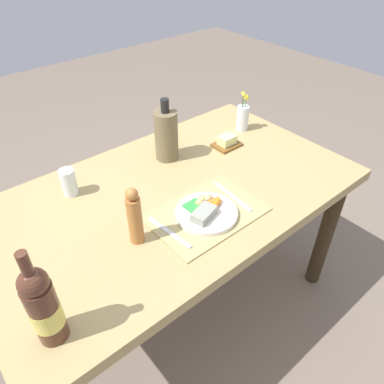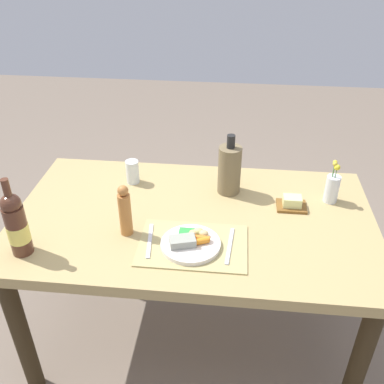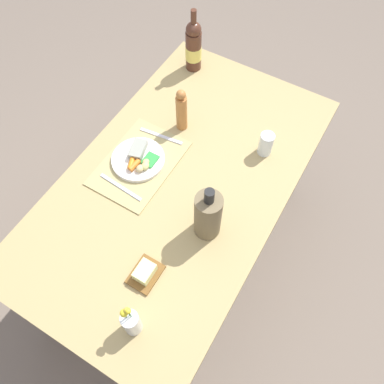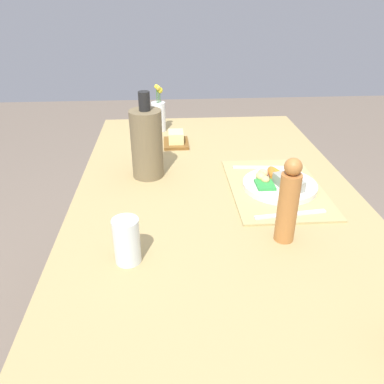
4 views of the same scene
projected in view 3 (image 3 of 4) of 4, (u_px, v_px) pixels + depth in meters
ground_plane at (182, 248)px, 2.34m from camera, size 8.00×8.00×0.00m
dining_table at (179, 191)px, 1.77m from camera, size 1.55×0.89×0.76m
placemat at (139, 163)px, 1.73m from camera, size 0.43×0.29×0.01m
dinner_plate at (139, 159)px, 1.72m from camera, size 0.23×0.23×0.05m
fork at (161, 136)px, 1.80m from camera, size 0.04×0.21×0.00m
knife at (121, 187)px, 1.66m from camera, size 0.03×0.22×0.00m
wine_bottle at (193, 46)px, 1.93m from camera, size 0.08×0.08×0.33m
pepper_mill at (182, 110)px, 1.74m from camera, size 0.05×0.05×0.23m
cooler_bottle at (208, 215)px, 1.47m from camera, size 0.10×0.10×0.29m
butter_dish at (145, 273)px, 1.45m from camera, size 0.13×0.10×0.06m
water_tumbler at (266, 145)px, 1.72m from camera, size 0.06×0.06×0.11m
flower_vase at (131, 322)px, 1.31m from camera, size 0.06×0.06×0.21m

